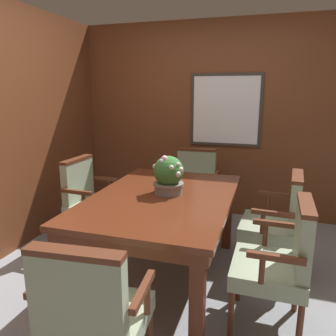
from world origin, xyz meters
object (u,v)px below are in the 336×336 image
at_px(chair_head_near, 91,313).
at_px(chair_head_far, 194,184).
at_px(potted_plant, 169,175).
at_px(chair_right_near, 280,259).
at_px(chair_left_far, 89,197).
at_px(dining_table, 163,206).
at_px(chair_right_far, 278,219).

bearing_deg(chair_head_near, chair_head_far, -94.42).
relative_size(chair_head_near, potted_plant, 2.77).
bearing_deg(chair_right_near, potted_plant, -114.43).
bearing_deg(chair_right_near, chair_head_near, -46.27).
bearing_deg(chair_head_far, chair_head_near, -90.50).
bearing_deg(chair_left_far, chair_right_near, -109.85).
bearing_deg(chair_right_near, dining_table, -110.25).
xyz_separation_m(dining_table, chair_head_far, (0.00, 1.21, -0.14)).
bearing_deg(potted_plant, dining_table, -114.34).
xyz_separation_m(chair_head_near, chair_head_far, (-0.02, 2.42, 0.00)).
relative_size(dining_table, chair_head_near, 1.81).
relative_size(dining_table, chair_left_far, 1.81).
relative_size(chair_right_far, chair_head_far, 1.00).
height_order(chair_right_far, chair_head_far, same).
xyz_separation_m(chair_head_near, chair_right_near, (0.92, 0.85, 0.00)).
bearing_deg(dining_table, chair_right_near, -21.43).
bearing_deg(chair_head_near, chair_right_far, -125.11).
xyz_separation_m(chair_right_far, chair_right_near, (0.00, -0.73, 0.00)).
height_order(chair_right_far, chair_right_near, same).
height_order(dining_table, chair_right_far, chair_right_far).
distance_m(dining_table, potted_plant, 0.26).
height_order(dining_table, chair_head_near, chair_head_near).
relative_size(chair_left_far, chair_head_far, 1.00).
xyz_separation_m(chair_head_far, chair_right_near, (0.94, -1.58, 0.00)).
height_order(dining_table, potted_plant, potted_plant).
height_order(chair_head_far, chair_right_near, same).
height_order(chair_right_near, potted_plant, potted_plant).
relative_size(chair_head_far, chair_right_near, 1.00).
distance_m(dining_table, chair_left_far, 1.03).
xyz_separation_m(dining_table, potted_plant, (0.03, 0.07, 0.25)).
bearing_deg(dining_table, potted_plant, 65.66).
relative_size(dining_table, chair_right_far, 1.81).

